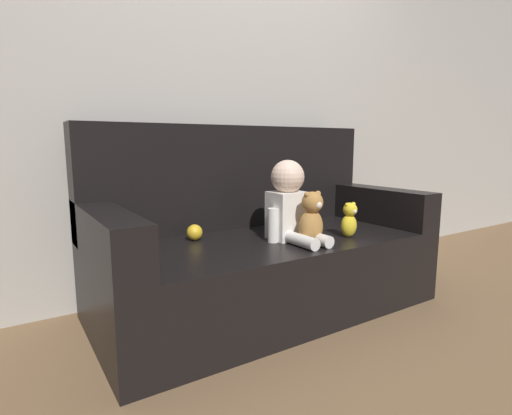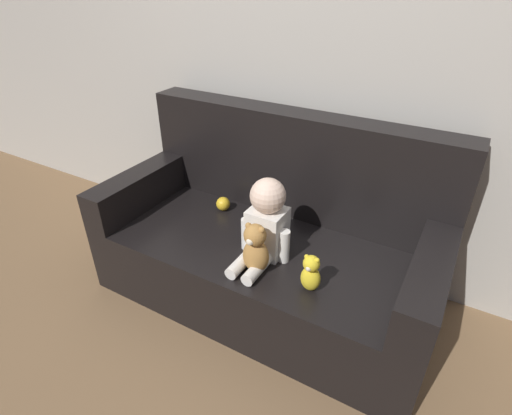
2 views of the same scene
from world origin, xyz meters
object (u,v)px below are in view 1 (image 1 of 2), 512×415
(toy_ball, at_px, (195,232))
(teddy_bear_brown, at_px, (311,218))
(couch, at_px, (259,246))
(person_baby, at_px, (290,205))
(plush_toy_side, at_px, (349,220))

(toy_ball, bearing_deg, teddy_bear_brown, -41.08)
(teddy_bear_brown, height_order, toy_ball, teddy_bear_brown)
(teddy_bear_brown, xyz_separation_m, toy_ball, (-0.45, 0.39, -0.09))
(couch, relative_size, toy_ball, 21.81)
(couch, relative_size, person_baby, 4.37)
(person_baby, distance_m, teddy_bear_brown, 0.15)
(couch, height_order, teddy_bear_brown, couch)
(person_baby, relative_size, toy_ball, 4.99)
(couch, bearing_deg, teddy_bear_brown, -74.85)
(plush_toy_side, relative_size, toy_ball, 2.28)
(person_baby, distance_m, plush_toy_side, 0.34)
(plush_toy_side, bearing_deg, teddy_bear_brown, -177.56)
(couch, bearing_deg, person_baby, -71.45)
(person_baby, bearing_deg, toy_ball, 149.53)
(plush_toy_side, bearing_deg, person_baby, 156.41)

